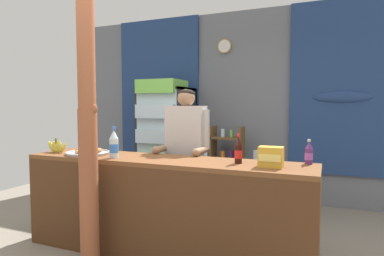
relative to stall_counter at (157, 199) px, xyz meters
name	(u,v)px	position (x,y,z in m)	size (l,w,h in m)	color
ground_plane	(191,231)	(0.02, 0.74, -0.57)	(7.31, 7.31, 0.00)	gray
back_wall_curtained	(232,104)	(0.04, 2.39, 0.90)	(5.47, 0.22, 2.87)	slate
stall_counter	(157,199)	(0.00, 0.00, 0.00)	(2.80, 0.58, 0.93)	brown
timber_post	(87,116)	(-0.49, -0.35, 0.77)	(0.19, 0.17, 2.80)	#995133
drink_fridge	(165,134)	(-0.87, 1.85, 0.43)	(0.74, 0.74, 1.82)	#232328
bottle_shelf_rack	(227,163)	(0.07, 2.02, 0.02)	(0.48, 0.28, 1.13)	brown
plastic_lawn_chair	(273,180)	(0.81, 1.55, -0.08)	(0.62, 0.62, 0.86)	silver
shopkeeper	(186,144)	(0.02, 0.63, 0.44)	(0.53, 0.42, 1.61)	#28282D
soda_bottle_water	(114,145)	(-0.45, -0.03, 0.49)	(0.09, 0.09, 0.30)	silver
soda_bottle_grape_soda	(309,154)	(1.29, 0.34, 0.45)	(0.07, 0.07, 0.21)	#56286B
soda_bottle_cola	(238,151)	(0.73, 0.13, 0.47)	(0.07, 0.07, 0.26)	black
snack_box_choco_powder	(271,157)	(1.01, 0.06, 0.44)	(0.19, 0.14, 0.17)	gold
pastry_tray	(88,152)	(-0.84, 0.06, 0.38)	(0.44, 0.44, 0.07)	#BCBCC1
banana_bunch	(56,147)	(-1.24, 0.04, 0.42)	(0.27, 0.06, 0.16)	#DBCC42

